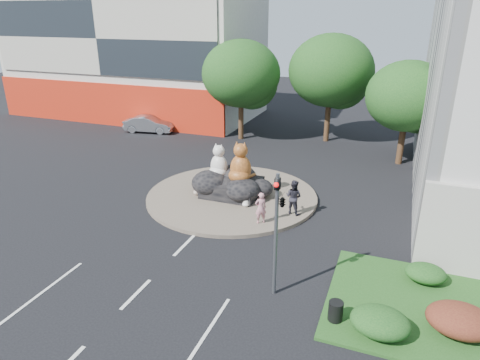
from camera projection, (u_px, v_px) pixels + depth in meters
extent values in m
plane|color=black|center=(136.00, 294.00, 16.66)|extent=(120.00, 120.00, 0.00)
cylinder|color=brown|center=(232.00, 196.00, 25.30)|extent=(10.00, 10.00, 0.20)
cube|color=#B9B7A7|center=(137.00, 55.00, 44.77)|extent=(25.00, 12.00, 12.00)
cube|color=red|center=(105.00, 104.00, 40.98)|extent=(25.00, 0.30, 4.00)
cube|color=#B2AD9E|center=(97.00, 38.00, 38.74)|extent=(24.00, 0.15, 6.50)
cube|color=#1B4416|center=(470.00, 319.00, 15.24)|extent=(10.00, 6.00, 0.12)
cylinder|color=#382314|center=(241.00, 117.00, 36.41)|extent=(0.44, 0.44, 3.74)
ellipsoid|color=#133D16|center=(241.00, 74.00, 35.07)|extent=(6.46, 6.46, 5.49)
sphere|color=#133D16|center=(252.00, 84.00, 35.55)|extent=(4.25, 4.25, 4.25)
sphere|color=#133D16|center=(232.00, 81.00, 35.26)|extent=(3.74, 3.74, 3.74)
cylinder|color=#382314|center=(327.00, 118.00, 35.77)|extent=(0.44, 0.44, 3.96)
ellipsoid|color=#133D16|center=(331.00, 71.00, 34.35)|extent=(6.84, 6.84, 5.81)
sphere|color=#133D16|center=(341.00, 82.00, 34.85)|extent=(4.50, 4.50, 4.50)
sphere|color=#133D16|center=(321.00, 79.00, 34.56)|extent=(3.96, 3.96, 3.96)
cylinder|color=#382314|center=(401.00, 141.00, 30.42)|extent=(0.44, 0.44, 3.30)
ellipsoid|color=#133D16|center=(408.00, 96.00, 29.24)|extent=(5.70, 5.70, 4.84)
sphere|color=#133D16|center=(419.00, 106.00, 29.68)|extent=(3.75, 3.75, 3.75)
sphere|color=#133D16|center=(396.00, 104.00, 29.40)|extent=(3.30, 3.30, 3.30)
ellipsoid|color=#133D16|center=(380.00, 322.00, 14.32)|extent=(2.00, 1.60, 0.90)
ellipsoid|color=#4D1914|center=(460.00, 320.00, 14.34)|extent=(2.20, 1.76, 0.99)
ellipsoid|color=#133D16|center=(426.00, 273.00, 17.15)|extent=(1.60, 1.28, 0.72)
cylinder|color=#595B60|center=(276.00, 237.00, 15.81)|extent=(0.14, 0.14, 5.00)
imported|color=black|center=(277.00, 195.00, 15.19)|extent=(0.21, 0.26, 1.30)
imported|color=black|center=(282.00, 201.00, 15.19)|extent=(0.26, 1.24, 0.50)
sphere|color=red|center=(276.00, 185.00, 14.86)|extent=(0.18, 0.18, 0.18)
cube|color=silver|center=(467.00, 75.00, 17.04)|extent=(0.50, 0.22, 0.12)
imported|color=#C27E87|center=(261.00, 208.00, 21.58)|extent=(0.73, 0.68, 1.67)
imported|color=#23222A|center=(294.00, 197.00, 22.56)|extent=(1.07, 0.92, 1.89)
imported|color=#9C9EA4|center=(149.00, 124.00, 38.81)|extent=(4.71, 2.34, 1.48)
cylinder|color=black|center=(336.00, 311.00, 14.98)|extent=(0.66, 0.66, 0.73)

